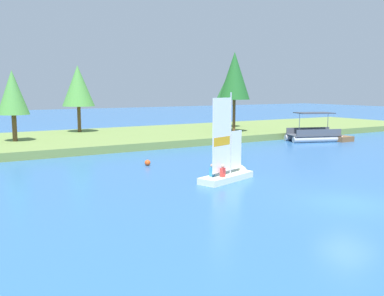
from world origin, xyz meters
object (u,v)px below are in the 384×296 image
at_px(wooden_dock, 327,137).
at_px(channel_buoy, 148,163).
at_px(shoreline_tree_left, 13,93).
at_px(sailboat, 233,172).
at_px(shoreline_tree_centre, 234,76).
at_px(pontoon_boat, 313,134).
at_px(shoreline_tree_midright, 229,86).
at_px(shoreline_tree_midleft, 78,86).

bearing_deg(wooden_dock, channel_buoy, -169.09).
distance_m(shoreline_tree_left, sailboat, 22.59).
distance_m(shoreline_tree_centre, wooden_dock, 11.61).
xyz_separation_m(shoreline_tree_left, channel_buoy, (6.33, -13.73, -4.71)).
bearing_deg(sailboat, pontoon_boat, 12.31).
xyz_separation_m(wooden_dock, channel_buoy, (-22.80, -4.40, -0.06)).
height_order(shoreline_tree_midright, sailboat, shoreline_tree_midright).
height_order(shoreline_tree_left, wooden_dock, shoreline_tree_left).
distance_m(shoreline_tree_midright, wooden_dock, 13.12).
xyz_separation_m(shoreline_tree_centre, wooden_dock, (7.66, -6.01, -6.33)).
xyz_separation_m(shoreline_tree_midright, sailboat, (-15.80, -22.10, -5.14)).
bearing_deg(shoreline_tree_left, pontoon_boat, -19.98).
bearing_deg(channel_buoy, shoreline_tree_centre, 34.49).
height_order(pontoon_boat, channel_buoy, pontoon_boat).
xyz_separation_m(shoreline_tree_midleft, pontoon_boat, (19.40, -14.82, -4.84)).
bearing_deg(shoreline_tree_midleft, pontoon_boat, -37.38).
relative_size(shoreline_tree_midleft, shoreline_tree_centre, 0.84).
bearing_deg(shoreline_tree_midright, sailboat, -125.57).
height_order(shoreline_tree_left, pontoon_boat, shoreline_tree_left).
bearing_deg(shoreline_tree_centre, wooden_dock, -38.12).
bearing_deg(shoreline_tree_midleft, shoreline_tree_left, -144.96).
distance_m(shoreline_tree_left, shoreline_tree_midright, 24.57).
relative_size(shoreline_tree_left, pontoon_boat, 1.09).
relative_size(sailboat, channel_buoy, 13.51).
distance_m(pontoon_boat, channel_buoy, 20.75).
bearing_deg(wooden_dock, shoreline_tree_left, 162.25).
xyz_separation_m(shoreline_tree_midleft, channel_buoy, (-0.96, -18.84, -5.33)).
bearing_deg(shoreline_tree_left, channel_buoy, -65.23).
bearing_deg(wooden_dock, shoreline_tree_centre, 141.88).
relative_size(shoreline_tree_centre, pontoon_boat, 1.47).
bearing_deg(channel_buoy, wooden_dock, 10.91).
relative_size(sailboat, pontoon_boat, 0.95).
xyz_separation_m(shoreline_tree_midright, pontoon_boat, (2.19, -11.44, -4.87)).
height_order(wooden_dock, pontoon_boat, pontoon_boat).
bearing_deg(shoreline_tree_left, wooden_dock, -17.75).
relative_size(shoreline_tree_left, channel_buoy, 15.43).
height_order(shoreline_tree_centre, wooden_dock, shoreline_tree_centre).
distance_m(shoreline_tree_left, shoreline_tree_midleft, 8.93).
bearing_deg(sailboat, shoreline_tree_left, 94.78).
height_order(shoreline_tree_centre, shoreline_tree_midright, shoreline_tree_centre).
distance_m(shoreline_tree_midright, pontoon_boat, 12.62).
xyz_separation_m(wooden_dock, sailboat, (-20.45, -11.04, 0.17)).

